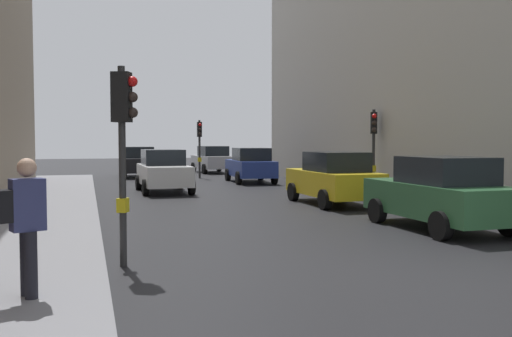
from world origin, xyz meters
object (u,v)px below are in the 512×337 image
object	(u,v)px
car_yellow_taxi	(334,178)
car_silver_hatchback	(212,159)
traffic_light_mid_street	(374,136)
pedestrian_with_grey_backpack	(24,219)
traffic_light_far_median	(200,138)
car_blue_van	(250,165)
traffic_light_near_right	(123,129)
car_green_estate	(440,193)
car_white_compact	(164,171)
car_dark_suv	(139,162)

from	to	relation	value
car_yellow_taxi	car_silver_hatchback	size ratio (longest dim) A/B	0.98
traffic_light_mid_street	pedestrian_with_grey_backpack	distance (m)	16.56
traffic_light_far_median	car_blue_van	bearing A→B (deg)	-63.48
traffic_light_near_right	car_silver_hatchback	world-z (taller)	traffic_light_near_right
traffic_light_mid_street	traffic_light_near_right	size ratio (longest dim) A/B	0.98
traffic_light_far_median	traffic_light_mid_street	size ratio (longest dim) A/B	0.98
traffic_light_far_median	car_blue_van	distance (m)	4.44
car_silver_hatchback	pedestrian_with_grey_backpack	bearing A→B (deg)	-106.89
traffic_light_near_right	pedestrian_with_grey_backpack	distance (m)	2.80
traffic_light_mid_street	car_silver_hatchback	xyz separation A→B (m)	(-2.75, 16.69, -1.43)
traffic_light_near_right	car_green_estate	size ratio (longest dim) A/B	0.81
car_blue_van	pedestrian_with_grey_backpack	bearing A→B (deg)	-113.86
traffic_light_near_right	car_blue_van	world-z (taller)	traffic_light_near_right
car_silver_hatchback	car_yellow_taxi	bearing A→B (deg)	-90.07
traffic_light_near_right	car_silver_hatchback	size ratio (longest dim) A/B	0.79
car_blue_van	traffic_light_far_median	bearing A→B (deg)	116.52
car_blue_van	car_silver_hatchback	xyz separation A→B (m)	(-0.05, 8.86, 0.00)
car_white_compact	car_blue_van	distance (m)	6.39
car_white_compact	car_blue_van	size ratio (longest dim) A/B	0.99
car_dark_suv	car_blue_van	size ratio (longest dim) A/B	0.99
car_yellow_taxi	pedestrian_with_grey_backpack	distance (m)	12.91
car_white_compact	car_dark_suv	world-z (taller)	same
traffic_light_far_median	car_silver_hatchback	bearing A→B (deg)	70.12
traffic_light_near_right	car_green_estate	world-z (taller)	traffic_light_near_right
car_dark_suv	car_silver_hatchback	distance (m)	5.76
car_green_estate	car_dark_suv	bearing A→B (deg)	103.45
traffic_light_far_median	pedestrian_with_grey_backpack	distance (m)	24.53
car_white_compact	traffic_light_mid_street	bearing A→B (deg)	-26.27
pedestrian_with_grey_backpack	car_blue_van	bearing A→B (deg)	66.14
car_silver_hatchback	pedestrian_with_grey_backpack	xyz separation A→B (m)	(-8.69, -28.61, 0.29)
car_dark_suv	car_green_estate	size ratio (longest dim) A/B	1.01
car_white_compact	car_yellow_taxi	world-z (taller)	same
car_white_compact	car_green_estate	size ratio (longest dim) A/B	1.00
car_yellow_taxi	car_silver_hatchback	distance (m)	19.04
car_blue_van	pedestrian_with_grey_backpack	world-z (taller)	pedestrian_with_grey_backpack
car_dark_suv	car_silver_hatchback	size ratio (longest dim) A/B	0.98
traffic_light_mid_street	car_yellow_taxi	bearing A→B (deg)	-139.68
traffic_light_near_right	pedestrian_with_grey_backpack	size ratio (longest dim) A/B	1.92
car_dark_suv	car_blue_van	world-z (taller)	same
car_dark_suv	car_green_estate	bearing A→B (deg)	-76.55
pedestrian_with_grey_backpack	car_green_estate	bearing A→B (deg)	24.11
car_dark_suv	pedestrian_with_grey_backpack	size ratio (longest dim) A/B	2.39
car_dark_suv	car_yellow_taxi	xyz separation A→B (m)	(4.97, -16.18, 0.00)
car_blue_van	car_yellow_taxi	distance (m)	10.18
traffic_light_far_median	traffic_light_near_right	world-z (taller)	traffic_light_near_right
car_green_estate	car_silver_hatchback	size ratio (longest dim) A/B	0.98
traffic_light_far_median	car_blue_van	xyz separation A→B (m)	(1.89, -3.78, -1.38)
traffic_light_near_right	car_silver_hatchback	xyz separation A→B (m)	(7.32, 26.46, -1.47)
car_yellow_taxi	pedestrian_with_grey_backpack	size ratio (longest dim) A/B	2.38
traffic_light_near_right	car_silver_hatchback	distance (m)	27.50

